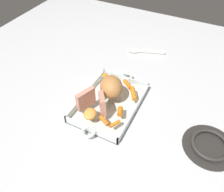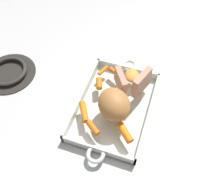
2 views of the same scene
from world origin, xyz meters
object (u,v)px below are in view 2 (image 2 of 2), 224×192
at_px(baby_carrot_center_left, 99,84).
at_px(potato_golden_small, 132,76).
at_px(roasting_dish, 114,107).
at_px(baby_carrot_long, 125,133).
at_px(roast_slice_thin, 142,82).
at_px(baby_carrot_center_right, 103,71).
at_px(pork_roast, 114,104).
at_px(baby_carrot_southeast, 93,128).
at_px(baby_carrot_southwest, 115,72).
at_px(roast_slice_outer, 121,81).
at_px(baby_carrot_northeast, 84,112).
at_px(stove_burner_rear, 9,72).

relative_size(baby_carrot_center_left, potato_golden_small, 0.67).
xyz_separation_m(roasting_dish, baby_carrot_long, (0.10, 0.06, 0.04)).
relative_size(roast_slice_thin, baby_carrot_center_right, 1.93).
distance_m(pork_roast, baby_carrot_long, 0.09).
bearing_deg(baby_carrot_center_left, pork_roast, 44.26).
bearing_deg(baby_carrot_center_left, baby_carrot_center_right, -172.73).
xyz_separation_m(baby_carrot_center_left, potato_golden_small, (-0.07, 0.10, 0.00)).
height_order(baby_carrot_center_right, baby_carrot_southeast, baby_carrot_southeast).
height_order(roasting_dish, pork_roast, pork_roast).
xyz_separation_m(baby_carrot_center_left, baby_carrot_southeast, (0.16, 0.04, -0.00)).
relative_size(baby_carrot_center_right, baby_carrot_southeast, 0.83).
distance_m(roasting_dish, baby_carrot_southwest, 0.13).
relative_size(roasting_dish, potato_golden_small, 7.04).
relative_size(pork_roast, baby_carrot_center_right, 2.67).
relative_size(roasting_dish, pork_roast, 3.61).
distance_m(pork_roast, baby_carrot_southeast, 0.10).
xyz_separation_m(roast_slice_thin, baby_carrot_southwest, (-0.04, -0.11, -0.03)).
distance_m(roast_slice_outer, baby_carrot_southwest, 0.07).
xyz_separation_m(roast_slice_outer, baby_carrot_northeast, (0.13, -0.08, -0.03)).
bearing_deg(baby_carrot_southwest, roast_slice_thin, 68.57).
relative_size(roasting_dish, baby_carrot_southwest, 8.73).
height_order(roasting_dish, baby_carrot_southeast, baby_carrot_southeast).
distance_m(roast_slice_thin, stove_burner_rear, 0.50).
xyz_separation_m(baby_carrot_long, baby_carrot_northeast, (-0.03, -0.14, -0.00)).
bearing_deg(baby_carrot_center_right, roast_slice_outer, 59.78).
xyz_separation_m(baby_carrot_center_left, baby_carrot_center_right, (-0.06, -0.01, -0.00)).
bearing_deg(baby_carrot_long, baby_carrot_southwest, -155.07).
xyz_separation_m(roasting_dish, baby_carrot_southeast, (0.11, -0.03, 0.04)).
xyz_separation_m(baby_carrot_northeast, stove_burner_rear, (-0.09, -0.35, -0.04)).
distance_m(roast_slice_thin, baby_carrot_northeast, 0.21).
distance_m(baby_carrot_center_left, baby_carrot_southwest, 0.08).
xyz_separation_m(baby_carrot_long, potato_golden_small, (-0.22, -0.04, 0.00)).
relative_size(roast_slice_outer, baby_carrot_center_right, 1.72).
relative_size(pork_roast, baby_carrot_center_left, 2.89).
xyz_separation_m(roast_slice_thin, baby_carrot_northeast, (0.15, -0.15, -0.03)).
bearing_deg(potato_golden_small, baby_carrot_southeast, -14.79).
bearing_deg(roast_slice_outer, baby_carrot_southwest, -145.29).
bearing_deg(baby_carrot_northeast, roast_slice_thin, 134.44).
xyz_separation_m(baby_carrot_center_left, baby_carrot_northeast, (0.12, -0.01, -0.00)).
xyz_separation_m(roasting_dish, pork_roast, (0.03, 0.01, 0.07)).
bearing_deg(baby_carrot_center_right, baby_carrot_southeast, 11.76).
xyz_separation_m(baby_carrot_southwest, potato_golden_small, (0.00, 0.06, 0.01)).
distance_m(pork_roast, baby_carrot_northeast, 0.10).
bearing_deg(potato_golden_small, baby_carrot_southwest, -91.15).
distance_m(potato_golden_small, stove_burner_rear, 0.47).
bearing_deg(baby_carrot_center_right, pork_roast, 31.56).
height_order(pork_roast, baby_carrot_center_left, pork_roast).
distance_m(pork_roast, baby_carrot_center_right, 0.17).
bearing_deg(baby_carrot_long, roasting_dish, -146.81).
xyz_separation_m(roast_slice_thin, baby_carrot_long, (0.18, -0.00, -0.03)).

